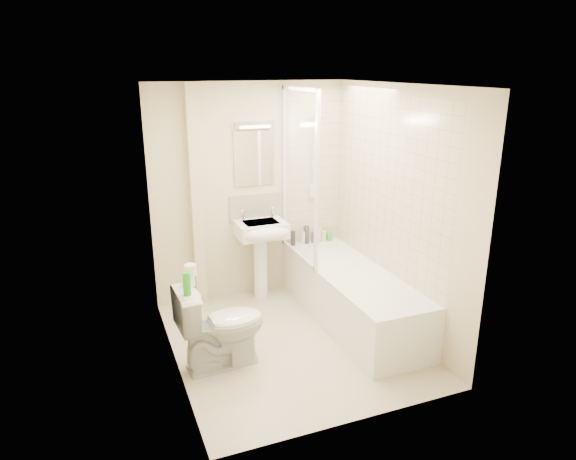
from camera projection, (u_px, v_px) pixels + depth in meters
name	position (u px, v px, depth m)	size (l,w,h in m)	color
floor	(292.00, 342.00, 4.97)	(2.50, 2.50, 0.00)	beige
wall_back	(250.00, 193.00, 5.70)	(2.20, 0.02, 2.40)	beige
wall_left	(168.00, 238.00, 4.21)	(0.02, 2.50, 2.40)	beige
wall_right	(397.00, 211.00, 4.98)	(0.02, 2.50, 2.40)	beige
ceiling	(293.00, 85.00, 4.23)	(2.20, 2.50, 0.02)	white
tile_back	(313.00, 168.00, 5.89)	(0.70, 0.01, 1.75)	beige
tile_right	(386.00, 185.00, 5.08)	(0.01, 2.10, 1.75)	beige
pipe_boxing	(196.00, 199.00, 5.44)	(0.12, 0.12, 2.40)	beige
splashback	(255.00, 207.00, 5.77)	(0.60, 0.01, 0.30)	beige
mirror	(254.00, 159.00, 5.59)	(0.46, 0.01, 0.60)	white
strip_light	(254.00, 125.00, 5.46)	(0.42, 0.07, 0.07)	silver
bathtub	(352.00, 294.00, 5.32)	(0.70, 2.10, 0.55)	white
shower_screen	(299.00, 176.00, 5.37)	(0.04, 0.92, 1.80)	white
shower_fixture	(314.00, 158.00, 5.81)	(0.10, 0.16, 0.99)	white
pedestal_sink	(262.00, 239.00, 5.66)	(0.54, 0.49, 1.04)	white
bottle_black_a	(293.00, 238.00, 5.96)	(0.06, 0.06, 0.17)	black
bottle_white_a	(303.00, 238.00, 6.01)	(0.05, 0.05, 0.15)	silver
bottle_black_b	(306.00, 235.00, 6.02)	(0.07, 0.07, 0.21)	black
bottle_blue	(313.00, 237.00, 6.06)	(0.05, 0.05, 0.12)	navy
bottle_cream	(319.00, 235.00, 6.08)	(0.06, 0.06, 0.18)	beige
bottle_white_b	(324.00, 236.00, 6.11)	(0.06, 0.06, 0.12)	silver
bottle_green	(329.00, 236.00, 6.14)	(0.07, 0.07, 0.10)	green
toilet	(221.00, 325.00, 4.48)	(0.79, 0.48, 0.77)	white
toilet_roll_lower	(188.00, 280.00, 4.33)	(0.11, 0.11, 0.09)	white
toilet_roll_upper	(190.00, 270.00, 4.30)	(0.10, 0.10, 0.10)	white
green_bottle	(187.00, 284.00, 4.13)	(0.06, 0.06, 0.20)	green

